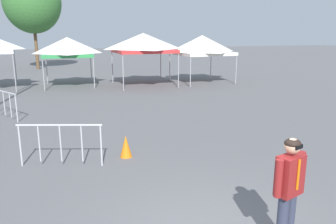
{
  "coord_description": "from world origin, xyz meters",
  "views": [
    {
      "loc": [
        -2.2,
        -4.19,
        3.23
      ],
      "look_at": [
        0.48,
        3.44,
        1.3
      ],
      "focal_mm": 35.37,
      "sensor_mm": 36.0,
      "label": 1
    }
  ],
  "objects_px": {
    "canopy_tent_left_of_center": "(68,47)",
    "crowd_barrier_near_person": "(60,137)",
    "canopy_tent_behind_center": "(143,43)",
    "person_foreground": "(289,187)",
    "tree_behind_tents_right": "(32,2)",
    "crowd_barrier_mid_lot": "(4,99)",
    "traffic_cone_lot_center": "(126,146)",
    "canopy_tent_far_left": "(202,45)"
  },
  "relations": [
    {
      "from": "tree_behind_tents_right",
      "to": "canopy_tent_behind_center",
      "type": "bearing_deg",
      "value": -62.1
    },
    {
      "from": "canopy_tent_behind_center",
      "to": "canopy_tent_far_left",
      "type": "relative_size",
      "value": 0.98
    },
    {
      "from": "canopy_tent_behind_center",
      "to": "person_foreground",
      "type": "relative_size",
      "value": 2.0
    },
    {
      "from": "person_foreground",
      "to": "traffic_cone_lot_center",
      "type": "bearing_deg",
      "value": 107.35
    },
    {
      "from": "person_foreground",
      "to": "traffic_cone_lot_center",
      "type": "height_order",
      "value": "person_foreground"
    },
    {
      "from": "traffic_cone_lot_center",
      "to": "tree_behind_tents_right",
      "type": "bearing_deg",
      "value": 96.7
    },
    {
      "from": "canopy_tent_behind_center",
      "to": "traffic_cone_lot_center",
      "type": "relative_size",
      "value": 6.02
    },
    {
      "from": "canopy_tent_far_left",
      "to": "traffic_cone_lot_center",
      "type": "height_order",
      "value": "canopy_tent_far_left"
    },
    {
      "from": "canopy_tent_left_of_center",
      "to": "crowd_barrier_near_person",
      "type": "xyz_separation_m",
      "value": [
        -0.95,
        -13.26,
        -1.65
      ]
    },
    {
      "from": "canopy_tent_left_of_center",
      "to": "tree_behind_tents_right",
      "type": "distance_m",
      "value": 12.12
    },
    {
      "from": "canopy_tent_left_of_center",
      "to": "traffic_cone_lot_center",
      "type": "distance_m",
      "value": 13.38
    },
    {
      "from": "canopy_tent_behind_center",
      "to": "crowd_barrier_mid_lot",
      "type": "relative_size",
      "value": 1.94
    },
    {
      "from": "canopy_tent_left_of_center",
      "to": "tree_behind_tents_right",
      "type": "relative_size",
      "value": 0.36
    },
    {
      "from": "canopy_tent_behind_center",
      "to": "canopy_tent_far_left",
      "type": "xyz_separation_m",
      "value": [
        4.02,
        0.02,
        -0.19
      ]
    },
    {
      "from": "canopy_tent_left_of_center",
      "to": "tree_behind_tents_right",
      "type": "xyz_separation_m",
      "value": [
        -2.2,
        11.4,
        3.5
      ]
    },
    {
      "from": "tree_behind_tents_right",
      "to": "traffic_cone_lot_center",
      "type": "distance_m",
      "value": 25.38
    },
    {
      "from": "canopy_tent_left_of_center",
      "to": "person_foreground",
      "type": "xyz_separation_m",
      "value": [
        2.14,
        -17.82,
        -1.37
      ]
    },
    {
      "from": "person_foreground",
      "to": "canopy_tent_left_of_center",
      "type": "bearing_deg",
      "value": 96.85
    },
    {
      "from": "tree_behind_tents_right",
      "to": "crowd_barrier_mid_lot",
      "type": "bearing_deg",
      "value": -92.01
    },
    {
      "from": "canopy_tent_far_left",
      "to": "person_foreground",
      "type": "bearing_deg",
      "value": -110.9
    },
    {
      "from": "canopy_tent_far_left",
      "to": "canopy_tent_behind_center",
      "type": "bearing_deg",
      "value": -179.69
    },
    {
      "from": "person_foreground",
      "to": "traffic_cone_lot_center",
      "type": "distance_m",
      "value": 4.91
    },
    {
      "from": "person_foreground",
      "to": "crowd_barrier_mid_lot",
      "type": "relative_size",
      "value": 0.97
    },
    {
      "from": "canopy_tent_behind_center",
      "to": "tree_behind_tents_right",
      "type": "relative_size",
      "value": 0.41
    },
    {
      "from": "canopy_tent_far_left",
      "to": "crowd_barrier_mid_lot",
      "type": "bearing_deg",
      "value": -150.88
    },
    {
      "from": "crowd_barrier_mid_lot",
      "to": "tree_behind_tents_right",
      "type": "bearing_deg",
      "value": 87.99
    },
    {
      "from": "canopy_tent_far_left",
      "to": "crowd_barrier_mid_lot",
      "type": "distance_m",
      "value": 13.11
    },
    {
      "from": "canopy_tent_far_left",
      "to": "traffic_cone_lot_center",
      "type": "bearing_deg",
      "value": -123.0
    },
    {
      "from": "crowd_barrier_near_person",
      "to": "person_foreground",
      "type": "bearing_deg",
      "value": -55.9
    },
    {
      "from": "crowd_barrier_mid_lot",
      "to": "crowd_barrier_near_person",
      "type": "height_order",
      "value": "same"
    },
    {
      "from": "person_foreground",
      "to": "canopy_tent_far_left",
      "type": "bearing_deg",
      "value": 69.1
    },
    {
      "from": "crowd_barrier_near_person",
      "to": "canopy_tent_left_of_center",
      "type": "bearing_deg",
      "value": 85.91
    },
    {
      "from": "tree_behind_tents_right",
      "to": "crowd_barrier_mid_lot",
      "type": "distance_m",
      "value": 19.6
    },
    {
      "from": "crowd_barrier_mid_lot",
      "to": "traffic_cone_lot_center",
      "type": "xyz_separation_m",
      "value": [
        3.55,
        -5.68,
        -0.46
      ]
    },
    {
      "from": "crowd_barrier_mid_lot",
      "to": "traffic_cone_lot_center",
      "type": "distance_m",
      "value": 6.72
    },
    {
      "from": "canopy_tent_left_of_center",
      "to": "crowd_barrier_near_person",
      "type": "bearing_deg",
      "value": -94.09
    },
    {
      "from": "canopy_tent_behind_center",
      "to": "crowd_barrier_mid_lot",
      "type": "xyz_separation_m",
      "value": [
        -7.33,
        -6.3,
        -1.9
      ]
    },
    {
      "from": "canopy_tent_left_of_center",
      "to": "canopy_tent_far_left",
      "type": "relative_size",
      "value": 0.86
    },
    {
      "from": "canopy_tent_left_of_center",
      "to": "traffic_cone_lot_center",
      "type": "xyz_separation_m",
      "value": [
        0.69,
        -13.19,
        -2.11
      ]
    },
    {
      "from": "tree_behind_tents_right",
      "to": "crowd_barrier_near_person",
      "type": "distance_m",
      "value": 25.22
    },
    {
      "from": "canopy_tent_behind_center",
      "to": "tree_behind_tents_right",
      "type": "height_order",
      "value": "tree_behind_tents_right"
    },
    {
      "from": "crowd_barrier_near_person",
      "to": "traffic_cone_lot_center",
      "type": "relative_size",
      "value": 3.38
    }
  ]
}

